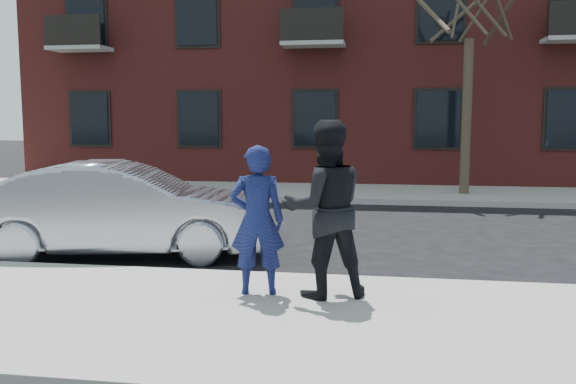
# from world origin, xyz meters

# --- Properties ---
(ground) EXTENTS (100.00, 100.00, 0.00)m
(ground) POSITION_xyz_m (0.00, 0.00, 0.00)
(ground) COLOR black
(ground) RESTS_ON ground
(near_sidewalk) EXTENTS (50.00, 3.50, 0.15)m
(near_sidewalk) POSITION_xyz_m (0.00, -0.25, 0.07)
(near_sidewalk) COLOR gray
(near_sidewalk) RESTS_ON ground
(near_curb) EXTENTS (50.00, 0.10, 0.15)m
(near_curb) POSITION_xyz_m (0.00, 1.55, 0.07)
(near_curb) COLOR #999691
(near_curb) RESTS_ON ground
(far_sidewalk) EXTENTS (50.00, 3.50, 0.15)m
(far_sidewalk) POSITION_xyz_m (0.00, 11.25, 0.07)
(far_sidewalk) COLOR gray
(far_sidewalk) RESTS_ON ground
(far_curb) EXTENTS (50.00, 0.10, 0.15)m
(far_curb) POSITION_xyz_m (0.00, 9.45, 0.07)
(far_curb) COLOR #999691
(far_curb) RESTS_ON ground
(apartment_building) EXTENTS (24.30, 10.30, 12.30)m
(apartment_building) POSITION_xyz_m (2.00, 18.00, 6.16)
(apartment_building) COLOR maroon
(apartment_building) RESTS_ON ground
(silver_sedan) EXTENTS (4.85, 2.47, 1.52)m
(silver_sedan) POSITION_xyz_m (-1.83, 2.79, 0.76)
(silver_sedan) COLOR #999BA3
(silver_sedan) RESTS_ON ground
(man_hoodie) EXTENTS (0.71, 0.54, 1.76)m
(man_hoodie) POSITION_xyz_m (0.85, 0.59, 1.03)
(man_hoodie) COLOR navy
(man_hoodie) RESTS_ON near_sidewalk
(man_peacoat) EXTENTS (1.20, 1.07, 2.05)m
(man_peacoat) POSITION_xyz_m (1.64, 0.62, 1.18)
(man_peacoat) COLOR black
(man_peacoat) RESTS_ON near_sidewalk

